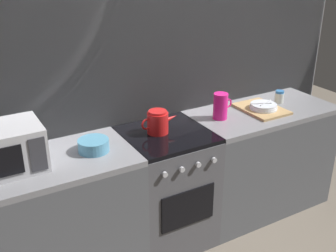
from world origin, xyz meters
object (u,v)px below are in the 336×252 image
at_px(microwave, 2,149).
at_px(pitcher, 221,106).
at_px(stove_unit, 166,187).
at_px(dish_pile, 262,108).
at_px(kettle, 158,122).
at_px(spice_jar, 279,97).
at_px(mixing_bowl, 94,145).

height_order(microwave, pitcher, microwave).
distance_m(stove_unit, pitcher, 0.74).
height_order(stove_unit, microwave, microwave).
height_order(stove_unit, dish_pile, dish_pile).
xyz_separation_m(kettle, pitcher, (0.54, -0.01, 0.02)).
bearing_deg(dish_pile, spice_jar, 15.71).
distance_m(kettle, pitcher, 0.54).
height_order(mixing_bowl, spice_jar, spice_jar).
relative_size(pitcher, dish_pile, 0.50).
bearing_deg(stove_unit, mixing_bowl, -179.23).
bearing_deg(spice_jar, microwave, -179.10).
bearing_deg(stove_unit, kettle, 143.09).
distance_m(stove_unit, spice_jar, 1.23).
height_order(pitcher, spice_jar, pitcher).
relative_size(dish_pile, spice_jar, 3.81).
height_order(mixing_bowl, dish_pile, mixing_bowl).
relative_size(microwave, pitcher, 2.30).
bearing_deg(spice_jar, dish_pile, -164.29).
bearing_deg(microwave, kettle, 0.67).
distance_m(mixing_bowl, dish_pile, 1.42).
distance_m(kettle, mixing_bowl, 0.50).
distance_m(dish_pile, spice_jar, 0.26).
xyz_separation_m(microwave, pitcher, (1.57, 0.00, -0.03)).
bearing_deg(mixing_bowl, spice_jar, 2.27).
bearing_deg(microwave, spice_jar, 0.90).
bearing_deg(pitcher, mixing_bowl, -178.03).
bearing_deg(pitcher, kettle, 179.16).
bearing_deg(pitcher, stove_unit, -176.69).
bearing_deg(kettle, mixing_bowl, -174.98).
xyz_separation_m(stove_unit, spice_jar, (1.12, 0.06, 0.50)).
distance_m(stove_unit, kettle, 0.54).
bearing_deg(kettle, stove_unit, -36.91).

